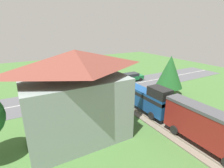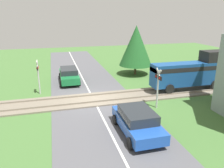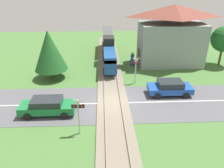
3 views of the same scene
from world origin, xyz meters
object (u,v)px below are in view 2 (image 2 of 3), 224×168
object	(u,v)px
car_far_side	(137,121)
pedestrian_by_station	(224,92)
crossing_signal_west_approach	(38,73)
car_near_crossing	(69,75)
crossing_signal_east_approach	(158,83)

from	to	relation	value
car_far_side	pedestrian_by_station	world-z (taller)	pedestrian_by_station
crossing_signal_west_approach	pedestrian_by_station	bearing A→B (deg)	67.67
car_near_crossing	car_far_side	xyz separation A→B (m)	(10.90, 2.88, -0.00)
pedestrian_by_station	car_near_crossing	bearing A→B (deg)	-127.65
car_far_side	crossing_signal_west_approach	distance (m)	9.86
crossing_signal_west_approach	car_near_crossing	bearing A→B (deg)	136.79
car_far_side	crossing_signal_west_approach	bearing A→B (deg)	-145.65
car_far_side	crossing_signal_west_approach	world-z (taller)	crossing_signal_west_approach
crossing_signal_west_approach	car_far_side	bearing A→B (deg)	34.35
car_far_side	crossing_signal_east_approach	distance (m)	4.11
car_far_side	pedestrian_by_station	bearing A→B (deg)	107.80
crossing_signal_east_approach	pedestrian_by_station	bearing A→B (deg)	85.82
car_far_side	pedestrian_by_station	distance (m)	8.34
car_near_crossing	pedestrian_by_station	size ratio (longest dim) A/B	2.51
crossing_signal_east_approach	car_near_crossing	bearing A→B (deg)	-145.24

